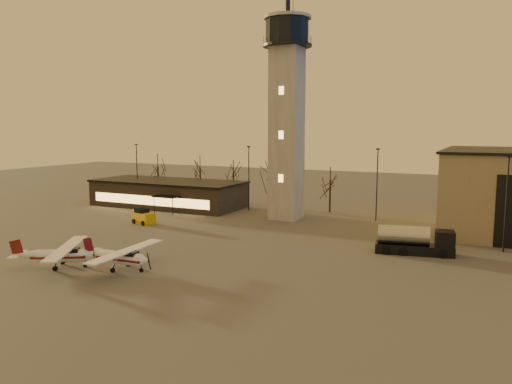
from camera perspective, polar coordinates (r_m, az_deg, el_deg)
ground at (r=46.36m, az=-11.05°, el=-9.06°), size 220.00×220.00×0.00m
control_tower at (r=70.81m, az=3.55°, el=10.06°), size 6.80×6.80×32.60m
terminal at (r=83.98m, az=-10.02°, el=-0.14°), size 25.40×12.20×4.30m
light_poles at (r=71.88m, az=4.15°, el=1.30°), size 58.50×12.25×10.14m
tree_row at (r=85.21m, az=-2.70°, el=2.63°), size 37.20×9.20×8.80m
cessna_front at (r=47.73m, az=-14.90°, el=-7.53°), size 7.82×9.88×2.72m
cessna_rear at (r=50.24m, az=-21.19°, el=-7.01°), size 8.05×9.40×2.79m
fuel_truck at (r=54.38m, az=17.61°, el=-5.57°), size 8.09×3.71×2.90m
service_cart at (r=69.64m, az=-12.73°, el=-2.91°), size 3.56×2.76×2.03m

